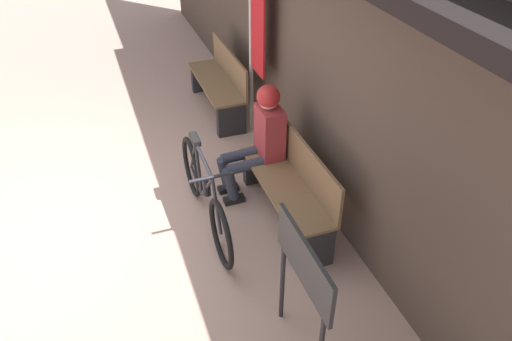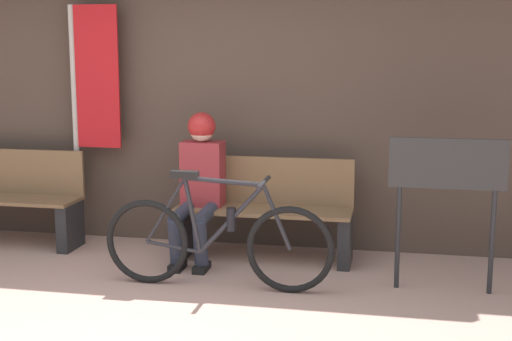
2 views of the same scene
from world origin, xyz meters
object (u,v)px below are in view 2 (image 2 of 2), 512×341
park_bench_near (264,214)px  bicycle (217,241)px  signboard (447,178)px  park_bench_far (4,202)px  person_seated (200,177)px  banner_pole (90,94)px

park_bench_near → bicycle: (-0.20, -0.79, -0.03)m
park_bench_near → signboard: bearing=-20.3°
bicycle → signboard: (1.62, 0.27, 0.48)m
bicycle → park_bench_near: bearing=76.1°
bicycle → park_bench_far: (-2.17, 0.79, 0.03)m
person_seated → signboard: size_ratio=1.09×
bicycle → person_seated: (-0.32, 0.68, 0.34)m
park_bench_far → person_seated: bearing=-3.5°
park_bench_near → bicycle: bicycle is taller
park_bench_far → banner_pole: 1.24m
bicycle → person_seated: size_ratio=1.40×
person_seated → signboard: bearing=-12.0°
person_seated → banner_pole: 1.31m
banner_pole → park_bench_far: bearing=-162.9°
bicycle → signboard: size_ratio=1.54×
park_bench_far → banner_pole: size_ratio=0.67×
person_seated → bicycle: bearing=-64.7°
park_bench_near → person_seated: (-0.52, -0.11, 0.31)m
person_seated → signboard: 1.99m
banner_pole → signboard: size_ratio=1.89×
person_seated → banner_pole: bearing=162.6°
park_bench_near → park_bench_far: same height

